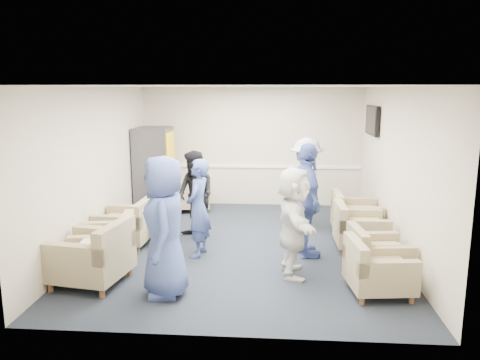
# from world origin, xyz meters

# --- Properties ---
(floor) EXTENTS (6.00, 6.00, 0.00)m
(floor) POSITION_xyz_m (0.00, 0.00, 0.00)
(floor) COLOR black
(floor) RESTS_ON ground
(ceiling) EXTENTS (6.00, 6.00, 0.00)m
(ceiling) POSITION_xyz_m (0.00, 0.00, 2.70)
(ceiling) COLOR white
(ceiling) RESTS_ON back_wall
(back_wall) EXTENTS (5.00, 0.02, 2.70)m
(back_wall) POSITION_xyz_m (0.00, 3.00, 1.35)
(back_wall) COLOR beige
(back_wall) RESTS_ON floor
(front_wall) EXTENTS (5.00, 0.02, 2.70)m
(front_wall) POSITION_xyz_m (0.00, -3.00, 1.35)
(front_wall) COLOR beige
(front_wall) RESTS_ON floor
(left_wall) EXTENTS (0.02, 6.00, 2.70)m
(left_wall) POSITION_xyz_m (-2.50, 0.00, 1.35)
(left_wall) COLOR beige
(left_wall) RESTS_ON floor
(right_wall) EXTENTS (0.02, 6.00, 2.70)m
(right_wall) POSITION_xyz_m (2.50, 0.00, 1.35)
(right_wall) COLOR beige
(right_wall) RESTS_ON floor
(chair_rail) EXTENTS (4.98, 0.04, 0.06)m
(chair_rail) POSITION_xyz_m (0.00, 2.98, 0.90)
(chair_rail) COLOR white
(chair_rail) RESTS_ON back_wall
(tv) EXTENTS (0.10, 1.00, 0.58)m
(tv) POSITION_xyz_m (2.44, 1.80, 2.05)
(tv) COLOR black
(tv) RESTS_ON right_wall
(armchair_left_near) EXTENTS (1.08, 1.08, 0.75)m
(armchair_left_near) POSITION_xyz_m (-1.94, -1.72, 0.38)
(armchair_left_near) COLOR #8E7F5B
(armchair_left_near) RESTS_ON floor
(armchair_left_mid) EXTENTS (0.98, 0.98, 0.68)m
(armchair_left_mid) POSITION_xyz_m (-1.97, -1.14, 0.34)
(armchair_left_mid) COLOR #8E7F5B
(armchair_left_mid) RESTS_ON floor
(armchair_left_far) EXTENTS (0.89, 0.89, 0.68)m
(armchair_left_far) POSITION_xyz_m (-1.98, -0.10, 0.34)
(armchair_left_far) COLOR #8E7F5B
(armchair_left_far) RESTS_ON floor
(armchair_right_near) EXTENTS (0.87, 0.87, 0.63)m
(armchair_right_near) POSITION_xyz_m (1.86, -1.76, 0.31)
(armchair_right_near) COLOR #8E7F5B
(armchair_right_near) RESTS_ON floor
(armchair_right_midnear) EXTENTS (0.86, 0.86, 0.62)m
(armchair_right_midnear) POSITION_xyz_m (1.98, -1.19, 0.31)
(armchair_right_midnear) COLOR #8E7F5B
(armchair_right_midnear) RESTS_ON floor
(armchair_right_midfar) EXTENTS (0.84, 0.84, 0.66)m
(armchair_right_midfar) POSITION_xyz_m (1.92, -0.00, 0.33)
(armchair_right_midfar) COLOR #8E7F5B
(armchair_right_midfar) RESTS_ON floor
(armchair_right_far) EXTENTS (0.84, 0.84, 0.67)m
(armchair_right_far) POSITION_xyz_m (1.98, 0.83, 0.33)
(armchair_right_far) COLOR #8E7F5B
(armchair_right_far) RESTS_ON floor
(armchair_corner) EXTENTS (0.86, 0.86, 0.61)m
(armchair_corner) POSITION_xyz_m (-1.28, 2.29, 0.31)
(armchair_corner) COLOR #8E7F5B
(armchair_corner) RESTS_ON floor
(vending_machine) EXTENTS (0.75, 0.87, 1.85)m
(vending_machine) POSITION_xyz_m (-2.09, 2.23, 0.92)
(vending_machine) COLOR #4D4C54
(vending_machine) RESTS_ON floor
(backpack) EXTENTS (0.30, 0.25, 0.44)m
(backpack) POSITION_xyz_m (-1.41, -0.07, 0.23)
(backpack) COLOR black
(backpack) RESTS_ON floor
(pillow) EXTENTS (0.35, 0.44, 0.12)m
(pillow) POSITION_xyz_m (-1.95, -1.70, 0.56)
(pillow) COLOR #F2DFD2
(pillow) RESTS_ON armchair_left_near
(person_front_left) EXTENTS (0.76, 1.00, 1.84)m
(person_front_left) POSITION_xyz_m (-0.88, -1.97, 0.92)
(person_front_left) COLOR #3E5195
(person_front_left) RESTS_ON floor
(person_mid_left) EXTENTS (0.45, 0.62, 1.58)m
(person_mid_left) POSITION_xyz_m (-0.69, -0.49, 0.79)
(person_mid_left) COLOR #3E5195
(person_mid_left) RESTS_ON floor
(person_back_left) EXTENTS (0.97, 0.98, 1.60)m
(person_back_left) POSITION_xyz_m (-0.88, 0.32, 0.80)
(person_back_left) COLOR black
(person_back_left) RESTS_ON floor
(person_back_right) EXTENTS (0.74, 1.18, 1.75)m
(person_back_right) POSITION_xyz_m (1.14, 1.23, 0.88)
(person_back_right) COLOR beige
(person_back_right) RESTS_ON floor
(person_mid_right) EXTENTS (0.69, 1.15, 1.84)m
(person_mid_right) POSITION_xyz_m (1.04, -0.39, 0.92)
(person_mid_right) COLOR #3E5195
(person_mid_right) RESTS_ON floor
(person_front_right) EXTENTS (0.55, 1.50, 1.59)m
(person_front_right) POSITION_xyz_m (0.80, -1.20, 0.80)
(person_front_right) COLOR silver
(person_front_right) RESTS_ON floor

